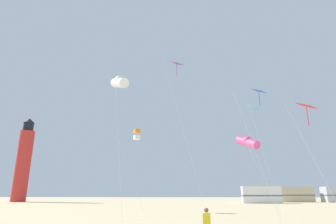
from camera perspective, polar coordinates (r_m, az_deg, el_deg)
The scene contains 11 objects.
kite_flyer_standing at distance 13.33m, azimuth 7.97°, elevation -21.35°, with size 0.35×0.52×1.16m.
kite_diamond_violet at distance 24.83m, azimuth 1.93°, elevation 8.75°, with size 3.44×2.77×13.20m.
kite_tube_rainbow at distance 24.33m, azimuth 16.11°, elevation -5.94°, with size 2.74×3.17×6.61m.
kite_diamond_scarlet at distance 18.06m, azimuth 26.71°, elevation 0.49°, with size 2.07×2.07×6.94m.
kite_tube_white at distance 20.43m, azimuth -9.97°, elevation 6.04°, with size 1.86×2.51×10.19m.
kite_diamond_cyan at distance 28.42m, azimuth 17.59°, elevation 0.04°, with size 2.06×1.79×10.05m.
kite_diamond_blue at distance 22.24m, azimuth 18.19°, elevation 3.26°, with size 2.60×2.60×9.54m.
kite_box_orange at distance 30.24m, azimuth -6.46°, elevation -4.62°, with size 3.37×2.49×8.45m.
lighthouse_distant at distance 63.70m, azimuth -27.67°, elevation -8.98°, with size 2.80×2.80×16.80m.
rv_van_white at distance 51.88m, azimuth 18.68°, elevation -15.89°, with size 6.62×2.88×2.80m.
rv_van_tan at distance 60.94m, azimuth 24.81°, elevation -15.20°, with size 6.50×2.51×2.80m.
Camera 1 is at (0.44, -7.09, 1.84)m, focal length 29.51 mm.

